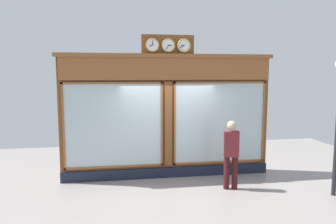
% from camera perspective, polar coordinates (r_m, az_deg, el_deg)
% --- Properties ---
extents(shop_facade, '(5.76, 0.42, 3.82)m').
position_cam_1_polar(shop_facade, '(8.64, -0.13, -0.66)').
color(shop_facade, brown).
rests_on(shop_facade, ground_plane).
extents(pedestrian, '(0.40, 0.30, 1.69)m').
position_cam_1_polar(pedestrian, '(7.94, 11.22, -7.01)').
color(pedestrian, '#3A1316').
rests_on(pedestrian, ground_plane).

